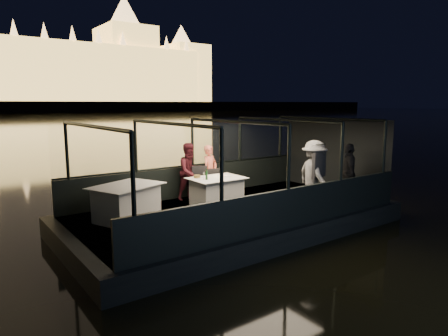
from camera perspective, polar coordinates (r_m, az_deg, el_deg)
boat_hull at (r=10.70m, az=1.27°, el=-8.50°), size 8.60×4.40×1.00m
boat_deck at (r=10.57m, az=1.28°, el=-6.02°), size 8.00×4.00×0.04m
gunwale_port at (r=12.07m, az=-4.47°, el=-1.83°), size 8.00×0.08×0.90m
gunwale_starboard at (r=8.99m, az=9.07°, el=-5.76°), size 8.00×0.08×0.90m
cabin_glass_port at (r=11.91m, az=-4.54°, el=3.61°), size 8.00×0.02×1.40m
cabin_glass_starboard at (r=8.77m, az=9.26°, el=1.52°), size 8.00×0.02×1.40m
cabin_roof_glass at (r=10.21m, az=1.33°, el=6.65°), size 8.00×4.00×0.02m
end_wall_fore at (r=8.55m, az=-20.57°, el=-2.21°), size 0.02×4.00×2.30m
end_wall_aft at (r=13.11m, az=15.36°, el=1.85°), size 0.02×4.00×2.30m
canopy_ribs at (r=10.32m, az=1.31°, el=0.26°), size 8.00×4.00×2.30m
dining_table_central at (r=10.89m, az=-1.06°, el=-3.37°), size 1.46×1.06×0.77m
dining_table_aft at (r=9.82m, az=-13.68°, el=-5.02°), size 1.92×1.68×0.85m
chair_port_left at (r=11.40m, az=-2.96°, el=-2.47°), size 0.57×0.57×0.97m
chair_port_right at (r=11.51m, az=-1.01°, el=-2.35°), size 0.49×0.49×0.87m
coat_stand at (r=10.62m, az=13.20°, el=-1.09°), size 0.54×0.46×1.77m
person_woman_coral at (r=11.75m, az=-2.02°, el=-0.62°), size 0.65×0.53×1.55m
person_man_maroon at (r=11.48m, az=-4.85°, el=-0.88°), size 0.83×0.67×1.65m
passenger_stripe at (r=10.71m, az=12.71°, el=-1.27°), size 0.98×1.32×1.82m
passenger_dark at (r=11.75m, az=17.33°, el=-0.55°), size 0.96×1.00×1.66m
wine_bottle at (r=10.52m, az=-2.51°, el=-0.88°), size 0.08×0.08×0.30m
bread_basket at (r=10.81m, az=-3.86°, el=-1.21°), size 0.21×0.21×0.08m
amber_candle at (r=11.10m, az=-0.40°, el=-0.91°), size 0.07×0.07×0.08m
plate_near at (r=11.02m, az=0.52°, el=-1.15°), size 0.31×0.31×0.02m
plate_far at (r=10.87m, az=-3.28°, el=-1.31°), size 0.27×0.27×0.01m
wine_glass_white at (r=10.59m, az=-2.88°, el=-1.11°), size 0.07×0.07×0.18m
wine_glass_red at (r=11.23m, az=-0.55°, el=-0.50°), size 0.07×0.07×0.20m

